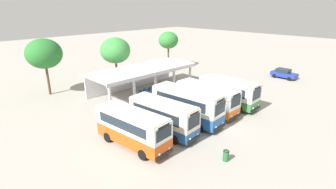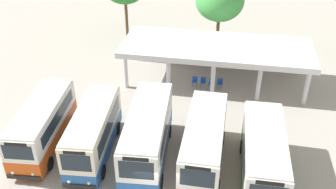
{
  "view_description": "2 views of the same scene",
  "coord_description": "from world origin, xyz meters",
  "px_view_note": "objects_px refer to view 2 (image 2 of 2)",
  "views": [
    {
      "loc": [
        -20.59,
        -12.77,
        11.79
      ],
      "look_at": [
        -0.66,
        7.07,
        1.97
      ],
      "focal_mm": 27.5,
      "sensor_mm": 36.0,
      "label": 1
    },
    {
      "loc": [
        3.22,
        -15.13,
        16.71
      ],
      "look_at": [
        -0.93,
        7.74,
        2.38
      ],
      "focal_mm": 41.15,
      "sensor_mm": 36.0,
      "label": 2
    }
  ],
  "objects_px": {
    "city_bus_nearest_orange": "(43,124)",
    "waiting_chair_end_by_column": "(195,80)",
    "city_bus_second_in_row": "(93,131)",
    "city_bus_middle_cream": "(148,135)",
    "city_bus_fourth_amber": "(204,142)",
    "waiting_chair_fourth_seat": "(220,83)",
    "waiting_chair_middle_seat": "(211,83)",
    "city_bus_fifth_blue": "(263,155)",
    "waiting_chair_second_from_end": "(203,81)"
  },
  "relations": [
    {
      "from": "city_bus_nearest_orange",
      "to": "waiting_chair_end_by_column",
      "type": "height_order",
      "value": "city_bus_nearest_orange"
    },
    {
      "from": "city_bus_nearest_orange",
      "to": "city_bus_second_in_row",
      "type": "bearing_deg",
      "value": -2.59
    },
    {
      "from": "city_bus_nearest_orange",
      "to": "waiting_chair_end_by_column",
      "type": "relative_size",
      "value": 8.71
    },
    {
      "from": "city_bus_middle_cream",
      "to": "city_bus_fourth_amber",
      "type": "distance_m",
      "value": 3.55
    },
    {
      "from": "waiting_chair_fourth_seat",
      "to": "city_bus_nearest_orange",
      "type": "bearing_deg",
      "value": -138.42
    },
    {
      "from": "city_bus_nearest_orange",
      "to": "waiting_chair_middle_seat",
      "type": "xyz_separation_m",
      "value": [
        10.35,
        9.67,
        -1.27
      ]
    },
    {
      "from": "waiting_chair_middle_seat",
      "to": "waiting_chair_fourth_seat",
      "type": "xyz_separation_m",
      "value": [
        0.71,
        0.14,
        0.0
      ]
    },
    {
      "from": "city_bus_fourth_amber",
      "to": "city_bus_fifth_blue",
      "type": "height_order",
      "value": "city_bus_fifth_blue"
    },
    {
      "from": "waiting_chair_middle_seat",
      "to": "waiting_chair_end_by_column",
      "type": "bearing_deg",
      "value": 175.16
    },
    {
      "from": "waiting_chair_second_from_end",
      "to": "city_bus_second_in_row",
      "type": "bearing_deg",
      "value": -121.46
    },
    {
      "from": "city_bus_nearest_orange",
      "to": "city_bus_second_in_row",
      "type": "xyz_separation_m",
      "value": [
        3.55,
        -0.16,
        -0.0
      ]
    },
    {
      "from": "city_bus_second_in_row",
      "to": "waiting_chair_middle_seat",
      "type": "distance_m",
      "value": 12.02
    },
    {
      "from": "waiting_chair_second_from_end",
      "to": "city_bus_fourth_amber",
      "type": "bearing_deg",
      "value": -84.2
    },
    {
      "from": "waiting_chair_middle_seat",
      "to": "city_bus_fourth_amber",
      "type": "bearing_deg",
      "value": -88.31
    },
    {
      "from": "city_bus_second_in_row",
      "to": "waiting_chair_second_from_end",
      "type": "xyz_separation_m",
      "value": [
        6.09,
        9.96,
        -1.27
      ]
    },
    {
      "from": "waiting_chair_second_from_end",
      "to": "waiting_chair_fourth_seat",
      "type": "relative_size",
      "value": 1.0
    },
    {
      "from": "city_bus_second_in_row",
      "to": "city_bus_fourth_amber",
      "type": "distance_m",
      "value": 7.09
    },
    {
      "from": "waiting_chair_second_from_end",
      "to": "waiting_chair_middle_seat",
      "type": "bearing_deg",
      "value": -10.34
    },
    {
      "from": "city_bus_nearest_orange",
      "to": "city_bus_middle_cream",
      "type": "bearing_deg",
      "value": -0.76
    },
    {
      "from": "waiting_chair_end_by_column",
      "to": "city_bus_nearest_orange",
      "type": "bearing_deg",
      "value": -132.36
    },
    {
      "from": "city_bus_fourth_amber",
      "to": "waiting_chair_fourth_seat",
      "type": "relative_size",
      "value": 8.85
    },
    {
      "from": "city_bus_second_in_row",
      "to": "waiting_chair_fourth_seat",
      "type": "relative_size",
      "value": 8.58
    },
    {
      "from": "city_bus_second_in_row",
      "to": "waiting_chair_fourth_seat",
      "type": "distance_m",
      "value": 12.55
    },
    {
      "from": "city_bus_second_in_row",
      "to": "waiting_chair_middle_seat",
      "type": "relative_size",
      "value": 8.58
    },
    {
      "from": "city_bus_nearest_orange",
      "to": "waiting_chair_middle_seat",
      "type": "height_order",
      "value": "city_bus_nearest_orange"
    },
    {
      "from": "city_bus_second_in_row",
      "to": "city_bus_fifth_blue",
      "type": "relative_size",
      "value": 1.0
    },
    {
      "from": "city_bus_middle_cream",
      "to": "city_bus_fourth_amber",
      "type": "relative_size",
      "value": 1.06
    },
    {
      "from": "city_bus_middle_cream",
      "to": "waiting_chair_end_by_column",
      "type": "xyz_separation_m",
      "value": [
        1.84,
        9.89,
        -1.43
      ]
    },
    {
      "from": "city_bus_second_in_row",
      "to": "waiting_chair_fourth_seat",
      "type": "height_order",
      "value": "city_bus_second_in_row"
    },
    {
      "from": "city_bus_nearest_orange",
      "to": "city_bus_middle_cream",
      "type": "relative_size",
      "value": 0.93
    },
    {
      "from": "city_bus_middle_cream",
      "to": "waiting_chair_second_from_end",
      "type": "xyz_separation_m",
      "value": [
        2.55,
        9.9,
        -1.43
      ]
    },
    {
      "from": "city_bus_nearest_orange",
      "to": "waiting_chair_end_by_column",
      "type": "distance_m",
      "value": 13.31
    },
    {
      "from": "city_bus_middle_cream",
      "to": "waiting_chair_fourth_seat",
      "type": "xyz_separation_m",
      "value": [
        3.97,
        9.91,
        -1.43
      ]
    },
    {
      "from": "city_bus_fourth_amber",
      "to": "city_bus_fifth_blue",
      "type": "bearing_deg",
      "value": -9.82
    },
    {
      "from": "city_bus_second_in_row",
      "to": "city_bus_middle_cream",
      "type": "bearing_deg",
      "value": 1.07
    },
    {
      "from": "city_bus_nearest_orange",
      "to": "waiting_chair_fourth_seat",
      "type": "distance_m",
      "value": 14.84
    },
    {
      "from": "city_bus_fourth_amber",
      "to": "waiting_chair_middle_seat",
      "type": "xyz_separation_m",
      "value": [
        -0.29,
        9.68,
        -1.27
      ]
    },
    {
      "from": "city_bus_middle_cream",
      "to": "city_bus_fifth_blue",
      "type": "bearing_deg",
      "value": -4.23
    },
    {
      "from": "city_bus_fourth_amber",
      "to": "city_bus_fifth_blue",
      "type": "xyz_separation_m",
      "value": [
        3.55,
        -0.61,
        0.02
      ]
    },
    {
      "from": "city_bus_nearest_orange",
      "to": "waiting_chair_middle_seat",
      "type": "distance_m",
      "value": 14.22
    },
    {
      "from": "city_bus_middle_cream",
      "to": "city_bus_fourth_amber",
      "type": "bearing_deg",
      "value": 1.44
    },
    {
      "from": "city_bus_fifth_blue",
      "to": "waiting_chair_middle_seat",
      "type": "height_order",
      "value": "city_bus_fifth_blue"
    },
    {
      "from": "waiting_chair_end_by_column",
      "to": "waiting_chair_second_from_end",
      "type": "height_order",
      "value": "same"
    },
    {
      "from": "waiting_chair_end_by_column",
      "to": "waiting_chair_second_from_end",
      "type": "xyz_separation_m",
      "value": [
        0.71,
        0.01,
        0.0
      ]
    },
    {
      "from": "city_bus_nearest_orange",
      "to": "waiting_chair_fourth_seat",
      "type": "height_order",
      "value": "city_bus_nearest_orange"
    },
    {
      "from": "city_bus_fourth_amber",
      "to": "waiting_chair_middle_seat",
      "type": "bearing_deg",
      "value": 91.69
    },
    {
      "from": "city_bus_fifth_blue",
      "to": "waiting_chair_middle_seat",
      "type": "relative_size",
      "value": 8.61
    },
    {
      "from": "city_bus_fifth_blue",
      "to": "waiting_chair_fourth_seat",
      "type": "bearing_deg",
      "value": 106.66
    },
    {
      "from": "city_bus_fourth_amber",
      "to": "waiting_chair_middle_seat",
      "type": "distance_m",
      "value": 9.76
    },
    {
      "from": "city_bus_fifth_blue",
      "to": "waiting_chair_middle_seat",
      "type": "xyz_separation_m",
      "value": [
        -3.83,
        10.29,
        -1.29
      ]
    }
  ]
}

